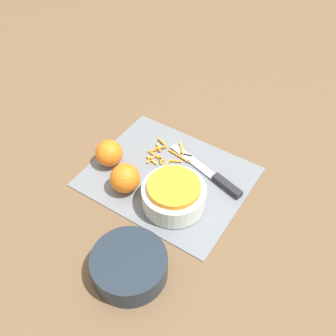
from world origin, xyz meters
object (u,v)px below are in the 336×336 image
at_px(bowl_speckled, 174,195).
at_px(orange_left, 125,178).
at_px(knife, 217,178).
at_px(bowl_dark, 129,266).
at_px(orange_right, 109,153).

bearing_deg(bowl_speckled, orange_left, 11.33).
bearing_deg(knife, orange_left, 55.14).
distance_m(bowl_dark, knife, 0.34).
height_order(bowl_dark, orange_left, orange_left).
bearing_deg(knife, orange_right, 36.05).
height_order(bowl_dark, knife, bowl_dark).
bearing_deg(orange_left, bowl_speckled, -168.67).
height_order(bowl_speckled, bowl_dark, bowl_speckled).
bearing_deg(bowl_dark, orange_right, -43.90).
distance_m(bowl_speckled, orange_right, 0.22).
bearing_deg(bowl_speckled, bowl_dark, 95.74).
distance_m(bowl_dark, orange_right, 0.34).
bearing_deg(orange_right, bowl_dark, 136.10).
relative_size(bowl_speckled, bowl_dark, 0.96).
bearing_deg(knife, bowl_dark, 99.72).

